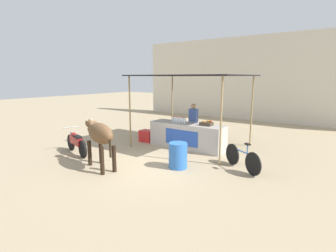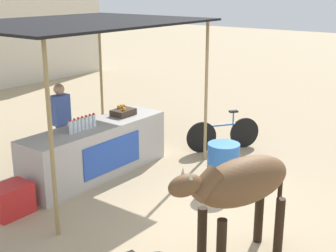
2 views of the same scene
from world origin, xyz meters
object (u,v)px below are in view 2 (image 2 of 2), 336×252
object	(u,v)px
stall_counter	(97,150)
water_barrel	(223,165)
cow	(239,185)
bicycle_leaning	(224,134)
fruit_crate	(123,112)
vendor_behind_counter	(61,126)
cooler_box	(11,200)

from	to	relation	value
stall_counter	water_barrel	size ratio (longest dim) A/B	3.86
cow	bicycle_leaning	size ratio (longest dim) A/B	1.32
water_barrel	fruit_crate	bearing A→B (deg)	94.60
stall_counter	vendor_behind_counter	bearing A→B (deg)	102.00
cow	bicycle_leaning	xyz separation A→B (m)	(3.53, 2.31, -0.69)
vendor_behind_counter	cow	distance (m)	4.28
vendor_behind_counter	cooler_box	world-z (taller)	vendor_behind_counter
stall_counter	cooler_box	distance (m)	1.94
cooler_box	water_barrel	xyz separation A→B (m)	(2.89, -2.01, 0.15)
fruit_crate	water_barrel	world-z (taller)	fruit_crate
water_barrel	cow	distance (m)	2.41
stall_counter	cooler_box	bearing A→B (deg)	-177.10
stall_counter	fruit_crate	xyz separation A→B (m)	(0.80, 0.06, 0.55)
vendor_behind_counter	cow	bearing A→B (deg)	-100.28
stall_counter	cow	distance (m)	3.61
vendor_behind_counter	water_barrel	world-z (taller)	vendor_behind_counter
vendor_behind_counter	stall_counter	bearing A→B (deg)	-78.00
stall_counter	fruit_crate	distance (m)	0.97
stall_counter	fruit_crate	bearing A→B (deg)	4.41
fruit_crate	water_barrel	size ratio (longest dim) A/B	0.57
fruit_crate	bicycle_leaning	distance (m)	2.27
cow	bicycle_leaning	distance (m)	4.27
cooler_box	cow	bearing A→B (deg)	-73.46
stall_counter	vendor_behind_counter	world-z (taller)	vendor_behind_counter
water_barrel	cow	size ratio (longest dim) A/B	0.42
fruit_crate	cooler_box	size ratio (longest dim) A/B	0.73
vendor_behind_counter	cooler_box	bearing A→B (deg)	-154.20
water_barrel	bicycle_leaning	size ratio (longest dim) A/B	0.56
vendor_behind_counter	bicycle_leaning	size ratio (longest dim) A/B	1.18
fruit_crate	cow	size ratio (longest dim) A/B	0.24
bicycle_leaning	water_barrel	bearing A→B (deg)	-149.32
cow	water_barrel	bearing A→B (deg)	35.31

